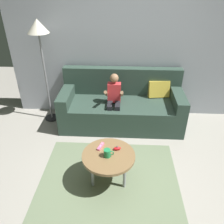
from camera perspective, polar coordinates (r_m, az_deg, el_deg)
name	(u,v)px	position (r m, az deg, el deg)	size (l,w,h in m)	color
ground_plane	(133,193)	(2.90, 5.19, -19.46)	(8.25, 8.25, 0.00)	#9E998E
wall_back	(134,44)	(3.88, 5.36, 16.33)	(4.13, 0.05, 2.50)	#999EA8
couch	(122,106)	(3.87, 2.48, 1.37)	(1.98, 0.80, 0.90)	#2D4238
person_seated_on_couch	(114,99)	(3.61, 0.48, 3.15)	(0.29, 0.36, 0.93)	black
coffee_table	(109,157)	(2.71, -0.85, -11.15)	(0.62, 0.62, 0.45)	brown
area_rug	(109,182)	(3.00, -0.79, -16.95)	(1.73, 1.50, 0.01)	#6B7A5B
game_remote_pink_near_edge	(101,146)	(2.78, -2.85, -8.50)	(0.08, 0.14, 0.03)	pink
nunchuk_red	(117,148)	(2.73, 1.26, -9.02)	(0.10, 0.06, 0.05)	red
coffee_mug	(107,153)	(2.63, -1.13, -10.14)	(0.12, 0.08, 0.09)	#1E7F47
floor_lamp	(39,35)	(3.73, -17.66, 17.74)	(0.32, 0.32, 1.68)	black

